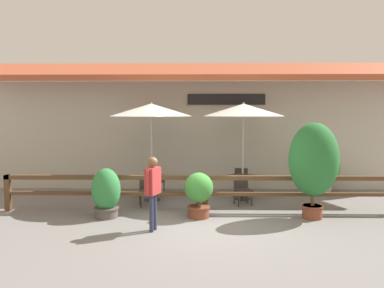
{
  "coord_description": "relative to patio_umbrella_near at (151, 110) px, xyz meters",
  "views": [
    {
      "loc": [
        -0.15,
        -8.44,
        2.55
      ],
      "look_at": [
        -0.35,
        1.46,
        1.73
      ],
      "focal_mm": 35.0,
      "sensor_mm": 36.0,
      "label": 1
    }
  ],
  "objects": [
    {
      "name": "ground_plane",
      "position": [
        1.54,
        -2.34,
        -2.64
      ],
      "size": [
        60.0,
        60.0,
        0.0
      ],
      "primitive_type": "plane",
      "color": "slate"
    },
    {
      "name": "building_facade",
      "position": [
        1.54,
        1.76,
        -0.47
      ],
      "size": [
        14.28,
        1.49,
        4.23
      ],
      "color": "#BCB7A8",
      "rests_on": "ground"
    },
    {
      "name": "patio_railing",
      "position": [
        1.54,
        -1.29,
        -1.94
      ],
      "size": [
        10.4,
        0.14,
        0.95
      ],
      "color": "brown",
      "rests_on": "ground"
    },
    {
      "name": "patio_umbrella_near",
      "position": [
        0.0,
        0.0,
        0.0
      ],
      "size": [
        2.37,
        2.37,
        2.86
      ],
      "color": "#B7B2A8",
      "rests_on": "ground"
    },
    {
      "name": "dining_table_near",
      "position": [
        0.0,
        0.0,
        -2.08
      ],
      "size": [
        0.86,
        0.86,
        0.7
      ],
      "color": "#4C3826",
      "rests_on": "ground"
    },
    {
      "name": "chair_near_streetside",
      "position": [
        -0.05,
        -0.66,
        -2.16
      ],
      "size": [
        0.5,
        0.5,
        0.85
      ],
      "rotation": [
        0.0,
        0.0,
        0.22
      ],
      "color": "#332D28",
      "rests_on": "ground"
    },
    {
      "name": "chair_near_wallside",
      "position": [
        0.04,
        0.66,
        -2.16
      ],
      "size": [
        0.49,
        0.49,
        0.85
      ],
      "rotation": [
        0.0,
        0.0,
        2.97
      ],
      "color": "#332D28",
      "rests_on": "ground"
    },
    {
      "name": "patio_umbrella_middle",
      "position": [
        2.67,
        0.18,
        0.0
      ],
      "size": [
        2.37,
        2.37,
        2.86
      ],
      "color": "#B7B2A8",
      "rests_on": "ground"
    },
    {
      "name": "dining_table_middle",
      "position": [
        2.67,
        0.18,
        -2.08
      ],
      "size": [
        0.86,
        0.86,
        0.7
      ],
      "color": "#4C3826",
      "rests_on": "ground"
    },
    {
      "name": "chair_middle_streetside",
      "position": [
        2.59,
        -0.48,
        -2.16
      ],
      "size": [
        0.5,
        0.5,
        0.85
      ],
      "rotation": [
        0.0,
        0.0,
        0.23
      ],
      "color": "#332D28",
      "rests_on": "ground"
    },
    {
      "name": "chair_middle_wallside",
      "position": [
        2.71,
        0.84,
        -2.16
      ],
      "size": [
        0.48,
        0.48,
        0.85
      ],
      "rotation": [
        0.0,
        0.0,
        3.0
      ],
      "color": "#332D28",
      "rests_on": "ground"
    },
    {
      "name": "potted_plant_small_flowering",
      "position": [
        4.13,
        -1.82,
        -1.24
      ],
      "size": [
        1.18,
        1.07,
        2.33
      ],
      "color": "brown",
      "rests_on": "ground"
    },
    {
      "name": "potted_plant_broad_leaf",
      "position": [
        -0.89,
        -1.84,
        -2.03
      ],
      "size": [
        0.71,
        0.63,
        1.21
      ],
      "color": "#564C47",
      "rests_on": "ground"
    },
    {
      "name": "potted_plant_corner_fern",
      "position": [
        1.37,
        -1.8,
        -2.02
      ],
      "size": [
        0.7,
        0.63,
        1.11
      ],
      "color": "brown",
      "rests_on": "ground"
    },
    {
      "name": "potted_plant_tall_tropical",
      "position": [
        5.45,
        1.21,
        -1.93
      ],
      "size": [
        0.91,
        0.82,
        1.18
      ],
      "color": "#B7AD99",
      "rests_on": "ground"
    },
    {
      "name": "pedestrian",
      "position": [
        0.39,
        -2.87,
        -1.6
      ],
      "size": [
        0.33,
        0.54,
        1.61
      ],
      "rotation": [
        0.0,
        0.0,
        1.24
      ],
      "color": "#2D334C",
      "rests_on": "ground"
    }
  ]
}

